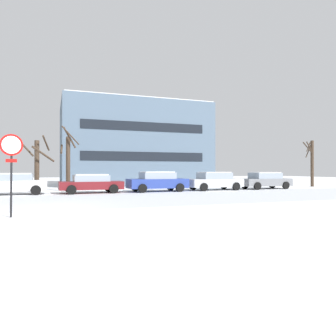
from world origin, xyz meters
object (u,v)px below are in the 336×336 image
object	(u,v)px
parked_car_white	(15,184)
parked_car_blue	(157,181)
parked_car_silver	(214,181)
parked_car_gray	(265,180)
stop_sign	(11,159)
parked_car_maroon	(91,183)

from	to	relation	value
parked_car_white	parked_car_blue	size ratio (longest dim) A/B	0.87
parked_car_white	parked_car_silver	distance (m)	14.79
parked_car_white	parked_car_gray	distance (m)	19.72
stop_sign	parked_car_blue	world-z (taller)	stop_sign
parked_car_blue	parked_car_maroon	bearing A→B (deg)	179.40
parked_car_blue	parked_car_gray	xyz separation A→B (m)	(9.86, 0.09, -0.03)
stop_sign	parked_car_white	world-z (taller)	stop_sign
parked_car_white	parked_car_blue	xyz separation A→B (m)	(9.86, -0.20, 0.04)
parked_car_silver	parked_car_gray	size ratio (longest dim) A/B	0.99
stop_sign	parked_car_gray	bearing A→B (deg)	30.41
parked_car_blue	parked_car_silver	size ratio (longest dim) A/B	1.00
parked_car_white	parked_car_silver	xyz separation A→B (m)	(14.79, -0.08, 0.02)
parked_car_maroon	parked_car_gray	bearing A→B (deg)	0.16
parked_car_silver	parked_car_white	bearing A→B (deg)	179.68
parked_car_blue	parked_car_silver	bearing A→B (deg)	1.41
parked_car_white	parked_car_gray	bearing A→B (deg)	-0.32
stop_sign	parked_car_maroon	world-z (taller)	stop_sign
parked_car_maroon	parked_car_blue	distance (m)	4.93
parked_car_maroon	parked_car_blue	size ratio (longest dim) A/B	0.97
stop_sign	parked_car_maroon	xyz separation A→B (m)	(3.95, 10.96, -1.34)
parked_car_maroon	parked_car_white	bearing A→B (deg)	178.23
stop_sign	parked_car_white	size ratio (longest dim) A/B	0.73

